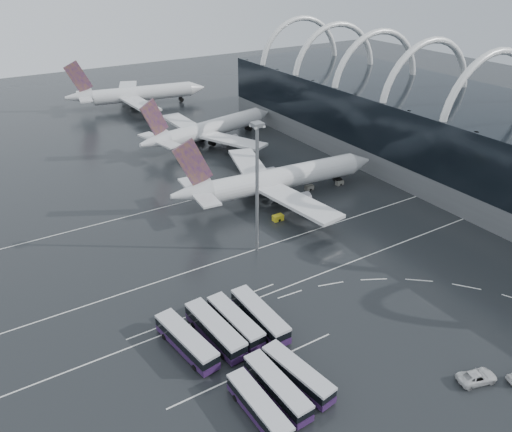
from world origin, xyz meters
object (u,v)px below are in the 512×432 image
bus_row_far_c (298,374)px  bus_row_near_c (235,321)px  bus_row_near_b (215,330)px  gse_cart_belly_b (309,188)px  bus_row_far_a (259,407)px  floodlight_mast (257,173)px  airliner_gate_c (136,94)px  bus_row_near_d (260,316)px  van_curve_a (477,377)px  gse_cart_belly_d (340,183)px  airliner_main (275,180)px  gse_cart_belly_c (278,218)px  bus_row_near_a (186,341)px  bus_row_far_b (277,387)px  airliner_gate_b (208,130)px

bus_row_far_c → bus_row_near_c: bearing=-0.3°
bus_row_near_b → gse_cart_belly_b: bearing=-56.0°
bus_row_far_a → floodlight_mast: bearing=-32.9°
airliner_gate_c → bus_row_far_c: size_ratio=4.30×
bus_row_near_d → gse_cart_belly_b: size_ratio=6.14×
bus_row_near_b → floodlight_mast: bearing=-50.1°
bus_row_far_a → van_curve_a: size_ratio=2.10×
gse_cart_belly_d → bus_row_far_a: bearing=-138.3°
airliner_main → van_curve_a: airliner_main is taller
airliner_gate_c → gse_cart_belly_b: airliner_gate_c is taller
airliner_gate_c → gse_cart_belly_c: size_ratio=22.15×
van_curve_a → gse_cart_belly_d: size_ratio=2.83×
bus_row_near_a → gse_cart_belly_d: bus_row_near_a is taller
bus_row_far_b → gse_cart_belly_d: 73.02m
bus_row_near_a → van_curve_a: size_ratio=2.38×
bus_row_far_b → floodlight_mast: floodlight_mast is taller
bus_row_near_d → gse_cart_belly_c: (22.75, 28.13, -1.16)m
airliner_main → bus_row_near_c: bearing=-126.0°
airliner_main → bus_row_near_a: 56.18m
bus_row_near_b → bus_row_near_c: 3.73m
airliner_main → gse_cart_belly_c: (-6.16, -10.45, -4.01)m
bus_row_near_a → bus_row_far_b: bearing=-163.6°
bus_row_near_a → bus_row_far_c: 17.70m
gse_cart_belly_b → gse_cart_belly_d: (8.64, -1.77, -0.04)m
airliner_gate_b → bus_row_far_c: 102.34m
bus_row_near_c → bus_row_near_d: bearing=-106.5°
bus_row_near_c → bus_row_far_b: bus_row_near_c is taller
bus_row_near_a → gse_cart_belly_b: bearing=-62.4°
bus_row_far_a → floodlight_mast: floodlight_mast is taller
airliner_gate_c → bus_row_far_b: airliner_gate_c is taller
airliner_main → bus_row_far_a: size_ratio=4.53×
bus_row_near_b → bus_row_far_b: 14.75m
airliner_gate_b → gse_cart_belly_b: (5.68, -45.09, -3.90)m
airliner_gate_b → bus_row_far_c: bearing=-122.7°
bus_row_far_c → airliner_main: bearing=-38.7°
airliner_gate_b → gse_cart_belly_c: (-10.47, -54.49, -3.84)m
gse_cart_belly_d → van_curve_a: bearing=-114.1°
bus_row_far_b → gse_cart_belly_c: (28.76, 41.99, -1.03)m
airliner_main → bus_row_near_d: 48.29m
bus_row_near_d → van_curve_a: size_ratio=2.34×
bus_row_near_a → gse_cart_belly_d: size_ratio=6.73×
bus_row_near_a → bus_row_far_a: (2.78, -16.26, -0.18)m
airliner_main → airliner_gate_c: airliner_gate_c is taller
airliner_gate_c → gse_cart_belly_c: airliner_gate_c is taller
bus_row_near_a → bus_row_far_a: size_ratio=1.13×
bus_row_near_a → gse_cart_belly_c: 44.68m
bus_row_near_b → van_curve_a: size_ratio=2.40×
gse_cart_belly_c → bus_row_near_c: bearing=-134.6°
bus_row_near_b → gse_cart_belly_c: bus_row_near_b is taller
bus_row_far_a → gse_cart_belly_b: bearing=-43.8°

